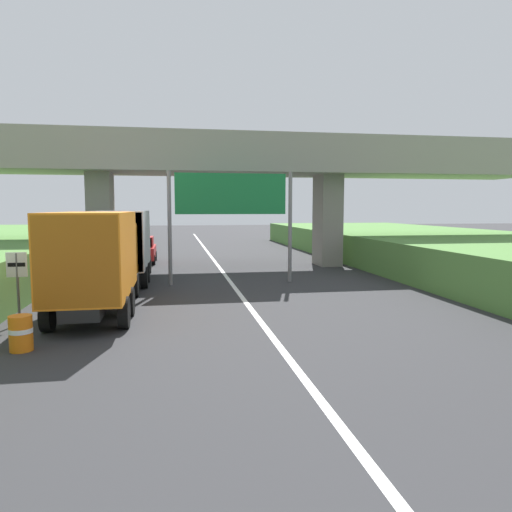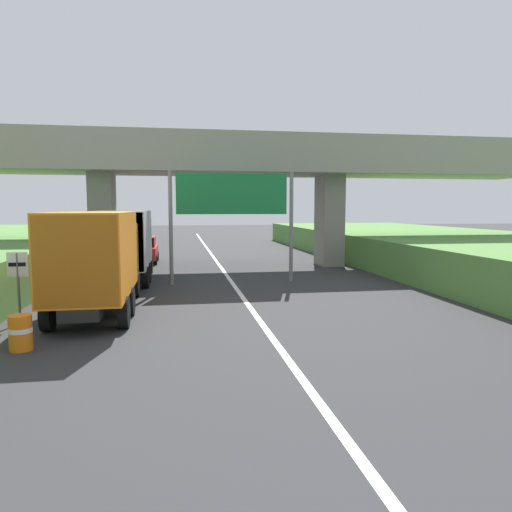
% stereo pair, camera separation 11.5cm
% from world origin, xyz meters
% --- Properties ---
extents(lane_centre_stripe, '(0.20, 86.57, 0.01)m').
position_xyz_m(lane_centre_stripe, '(0.00, 23.28, 0.00)').
color(lane_centre_stripe, white).
rests_on(lane_centre_stripe, ground).
extents(overpass_bridge, '(40.00, 4.80, 7.79)m').
position_xyz_m(overpass_bridge, '(0.00, 29.10, 5.87)').
color(overpass_bridge, gray).
rests_on(overpass_bridge, ground).
extents(overhead_highway_sign, '(5.88, 0.18, 5.29)m').
position_xyz_m(overhead_highway_sign, '(0.00, 22.87, 3.90)').
color(overhead_highway_sign, slate).
rests_on(overhead_highway_sign, ground).
extents(speed_limit_sign, '(0.60, 0.08, 2.23)m').
position_xyz_m(speed_limit_sign, '(-7.40, 16.14, 1.48)').
color(speed_limit_sign, slate).
rests_on(speed_limit_sign, ground).
extents(truck_orange, '(2.44, 7.30, 3.44)m').
position_xyz_m(truck_orange, '(-5.22, 17.31, 1.93)').
color(truck_orange, black).
rests_on(truck_orange, ground).
extents(truck_silver, '(2.44, 7.30, 3.44)m').
position_xyz_m(truck_silver, '(-5.07, 24.44, 1.93)').
color(truck_silver, black).
rests_on(truck_silver, ground).
extents(car_red, '(1.86, 4.10, 1.72)m').
position_xyz_m(car_red, '(-4.79, 32.24, 0.86)').
color(car_red, red).
rests_on(car_red, ground).
extents(construction_barrel_1, '(0.57, 0.57, 0.90)m').
position_xyz_m(construction_barrel_1, '(-6.47, 13.19, 0.46)').
color(construction_barrel_1, orange).
rests_on(construction_barrel_1, ground).
extents(construction_barrel_2, '(0.57, 0.57, 0.90)m').
position_xyz_m(construction_barrel_2, '(-6.50, 17.76, 0.46)').
color(construction_barrel_2, orange).
rests_on(construction_barrel_2, ground).
extents(construction_barrel_3, '(0.57, 0.57, 0.90)m').
position_xyz_m(construction_barrel_3, '(-6.74, 22.34, 0.46)').
color(construction_barrel_3, orange).
rests_on(construction_barrel_3, ground).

